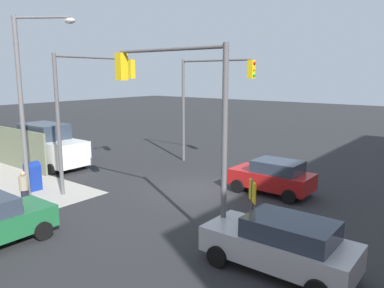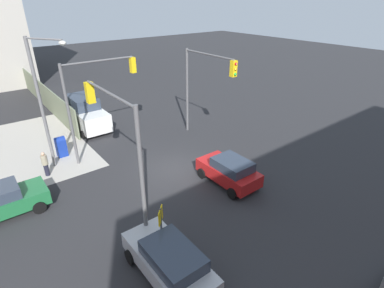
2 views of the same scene
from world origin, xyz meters
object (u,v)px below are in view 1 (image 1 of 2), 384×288
at_px(traffic_signal_nw_corner, 178,104).
at_px(street_lamp_corner, 28,95).
at_px(traffic_signal_ne_corner, 90,95).
at_px(van_white_delivery, 48,146).
at_px(pedestrian_crossing, 24,189).
at_px(traffic_signal_se_corner, 209,91).
at_px(hatchback_silver, 281,243).
at_px(mailbox_blue, 33,175).
at_px(coupe_red, 273,176).

bearing_deg(traffic_signal_nw_corner, street_lamp_corner, 8.29).
bearing_deg(traffic_signal_nw_corner, traffic_signal_ne_corner, -14.50).
height_order(traffic_signal_nw_corner, van_white_delivery, traffic_signal_nw_corner).
xyz_separation_m(van_white_delivery, pedestrian_crossing, (-5.83, 4.70, -0.46)).
distance_m(traffic_signal_nw_corner, street_lamp_corner, 7.60).
bearing_deg(traffic_signal_se_corner, pedestrian_crossing, 81.34).
bearing_deg(traffic_signal_ne_corner, van_white_delivery, -8.80).
height_order(street_lamp_corner, hatchback_silver, street_lamp_corner).
bearing_deg(street_lamp_corner, traffic_signal_ne_corner, -97.59).
bearing_deg(pedestrian_crossing, van_white_delivery, 43.59).
distance_m(hatchback_silver, pedestrian_crossing, 10.94).
bearing_deg(traffic_signal_se_corner, van_white_delivery, 40.02).
height_order(mailbox_blue, pedestrian_crossing, pedestrian_crossing).
distance_m(mailbox_blue, coupe_red, 11.57).
bearing_deg(traffic_signal_ne_corner, street_lamp_corner, 82.41).
bearing_deg(pedestrian_crossing, traffic_signal_ne_corner, -3.06).
bearing_deg(traffic_signal_se_corner, hatchback_silver, 134.75).
height_order(traffic_signal_se_corner, traffic_signal_ne_corner, same).
bearing_deg(hatchback_silver, coupe_red, -62.28).
bearing_deg(hatchback_silver, mailbox_blue, 1.35).
distance_m(traffic_signal_ne_corner, mailbox_blue, 4.80).
relative_size(street_lamp_corner, mailbox_blue, 5.59).
xyz_separation_m(street_lamp_corner, mailbox_blue, (1.31, -0.60, -3.94)).
distance_m(street_lamp_corner, coupe_red, 11.59).
bearing_deg(van_white_delivery, traffic_signal_ne_corner, 171.20).
distance_m(traffic_signal_se_corner, van_white_delivery, 10.35).
bearing_deg(traffic_signal_se_corner, traffic_signal_nw_corner, 119.80).
relative_size(traffic_signal_ne_corner, van_white_delivery, 1.20).
xyz_separation_m(traffic_signal_ne_corner, van_white_delivery, (5.53, -0.86, -3.31)).
xyz_separation_m(traffic_signal_nw_corner, coupe_red, (-0.59, -6.23, -3.76)).
relative_size(traffic_signal_se_corner, street_lamp_corner, 0.81).
bearing_deg(hatchback_silver, pedestrian_crossing, 9.48).
xyz_separation_m(traffic_signal_se_corner, traffic_signal_ne_corner, (1.98, 7.16, -0.02)).
bearing_deg(street_lamp_corner, pedestrian_crossing, 127.44).
bearing_deg(traffic_signal_ne_corner, coupe_red, -150.40).
relative_size(traffic_signal_nw_corner, coupe_red, 1.71).
height_order(traffic_signal_se_corner, hatchback_silver, traffic_signal_se_corner).
bearing_deg(street_lamp_corner, coupe_red, -137.91).
height_order(traffic_signal_nw_corner, pedestrian_crossing, traffic_signal_nw_corner).
height_order(street_lamp_corner, pedestrian_crossing, street_lamp_corner).
relative_size(street_lamp_corner, pedestrian_crossing, 5.01).
distance_m(traffic_signal_ne_corner, street_lamp_corner, 2.97).
relative_size(traffic_signal_nw_corner, van_white_delivery, 1.20).
height_order(hatchback_silver, coupe_red, same).
distance_m(traffic_signal_nw_corner, mailbox_blue, 9.64).
bearing_deg(pedestrian_crossing, coupe_red, -49.56).
xyz_separation_m(hatchback_silver, van_white_delivery, (16.62, -2.90, 0.44)).
bearing_deg(van_white_delivery, mailbox_blue, 140.11).
bearing_deg(mailbox_blue, hatchback_silver, -178.65).
xyz_separation_m(traffic_signal_se_corner, pedestrian_crossing, (1.68, 11.00, -3.79)).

